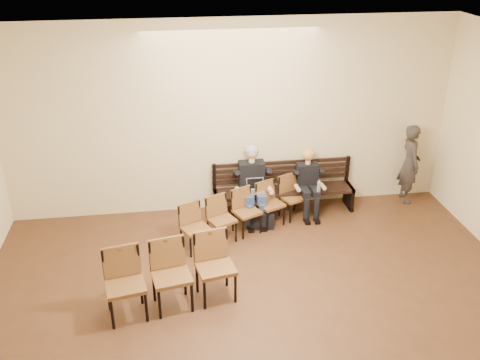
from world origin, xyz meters
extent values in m
cube|color=beige|center=(0.00, 5.00, 1.75)|extent=(8.00, 0.02, 3.50)
cube|color=white|center=(0.00, 0.00, 3.50)|extent=(8.00, 10.00, 0.02)
cube|color=black|center=(0.92, 4.65, 0.23)|extent=(2.60, 0.90, 0.45)
cube|color=silver|center=(0.35, 4.34, 0.56)|extent=(0.35, 0.30, 0.22)
cylinder|color=silver|center=(1.46, 4.25, 0.56)|extent=(0.07, 0.07, 0.21)
cube|color=black|center=(0.42, 4.15, 0.15)|extent=(0.44, 0.33, 0.31)
imported|color=#332D29|center=(3.37, 4.75, 0.89)|extent=(0.47, 0.67, 1.77)
cube|color=brown|center=(0.13, 4.00, 0.40)|extent=(2.38, 1.40, 0.79)
cube|color=brown|center=(-1.21, 2.17, 0.49)|extent=(1.85, 0.86, 0.99)
camera|label=1|loc=(-1.15, -3.92, 4.87)|focal=40.00mm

